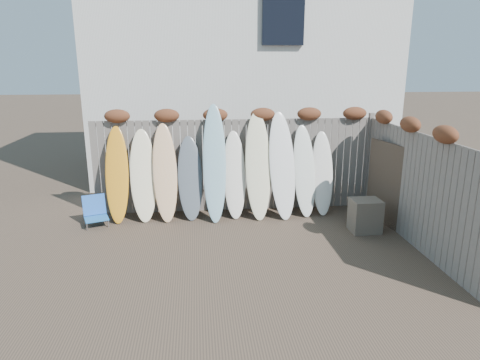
{
  "coord_description": "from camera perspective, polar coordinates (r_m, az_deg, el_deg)",
  "views": [
    {
      "loc": [
        -0.79,
        -6.58,
        3.15
      ],
      "look_at": [
        0.0,
        1.2,
        1.0
      ],
      "focal_mm": 32.0,
      "sensor_mm": 36.0,
      "label": 1
    }
  ],
  "objects": [
    {
      "name": "surfboard_3",
      "position": [
        8.88,
        -6.67,
        0.25
      ],
      "size": [
        0.54,
        0.64,
        1.7
      ],
      "primitive_type": "ellipsoid",
      "rotation": [
        -0.31,
        0.0,
        0.06
      ],
      "color": "#505961",
      "rests_on": "ground"
    },
    {
      "name": "surfboard_1",
      "position": [
        8.95,
        -12.78,
        0.59
      ],
      "size": [
        0.59,
        0.71,
        1.85
      ],
      "primitive_type": "ellipsoid",
      "rotation": [
        -0.31,
        0.0,
        0.1
      ],
      "color": "#FDF0C6",
      "rests_on": "ground"
    },
    {
      "name": "surfboard_9",
      "position": [
        9.3,
        10.92,
        0.9
      ],
      "size": [
        0.49,
        0.65,
        1.74
      ],
      "primitive_type": "ellipsoid",
      "rotation": [
        -0.31,
        0.0,
        -0.07
      ],
      "color": "white",
      "rests_on": "ground"
    },
    {
      "name": "surfboard_5",
      "position": [
        8.92,
        -0.74,
        0.71
      ],
      "size": [
        0.47,
        0.64,
        1.78
      ],
      "primitive_type": "ellipsoid",
      "rotation": [
        -0.31,
        0.0,
        0.01
      ],
      "color": "white",
      "rests_on": "ground"
    },
    {
      "name": "surfboard_0",
      "position": [
        9.01,
        -16.08,
        0.69
      ],
      "size": [
        0.48,
        0.7,
        1.92
      ],
      "primitive_type": "ellipsoid",
      "rotation": [
        -0.31,
        0.0,
        0.03
      ],
      "color": "orange",
      "rests_on": "ground"
    },
    {
      "name": "right_fence",
      "position": [
        8.06,
        22.42,
        -0.22
      ],
      "size": [
        0.28,
        4.4,
        2.24
      ],
      "color": "slate",
      "rests_on": "ground"
    },
    {
      "name": "surfboard_2",
      "position": [
        8.86,
        -9.97,
        0.97
      ],
      "size": [
        0.56,
        0.74,
        1.96
      ],
      "primitive_type": "ellipsoid",
      "rotation": [
        -0.31,
        0.0,
        0.1
      ],
      "color": "#F3A17B",
      "rests_on": "ground"
    },
    {
      "name": "wooden_crate",
      "position": [
        8.57,
        16.35,
        -4.58
      ],
      "size": [
        0.55,
        0.46,
        0.64
      ],
      "primitive_type": "cube",
      "rotation": [
        0.0,
        0.0,
        0.02
      ],
      "color": "brown",
      "rests_on": "ground"
    },
    {
      "name": "lattice_panel",
      "position": [
        8.99,
        18.75,
        -0.44
      ],
      "size": [
        0.25,
        1.09,
        1.65
      ],
      "primitive_type": "cube",
      "rotation": [
        0.0,
        0.0,
        0.19
      ],
      "color": "#4E3E2F",
      "rests_on": "ground"
    },
    {
      "name": "house",
      "position": [
        13.14,
        -0.18,
        15.59
      ],
      "size": [
        8.5,
        5.5,
        6.33
      ],
      "color": "silver",
      "rests_on": "ground"
    },
    {
      "name": "surfboard_8",
      "position": [
        9.13,
        8.57,
        1.22
      ],
      "size": [
        0.51,
        0.7,
        1.89
      ],
      "primitive_type": "ellipsoid",
      "rotation": [
        -0.31,
        0.0,
        0.07
      ],
      "color": "white",
      "rests_on": "ground"
    },
    {
      "name": "surfboard_4",
      "position": [
        8.74,
        -3.42,
        2.27
      ],
      "size": [
        0.49,
        0.84,
        2.35
      ],
      "primitive_type": "ellipsoid",
      "rotation": [
        -0.31,
        0.0,
        -0.03
      ],
      "color": "#8CBACB",
      "rests_on": "ground"
    },
    {
      "name": "surfboard_6",
      "position": [
        8.86,
        2.42,
        1.91
      ],
      "size": [
        0.53,
        0.77,
        2.18
      ],
      "primitive_type": "ellipsoid",
      "rotation": [
        -0.31,
        0.0,
        -0.0
      ],
      "color": "#F5F0C4",
      "rests_on": "ground"
    },
    {
      "name": "surfboard_7",
      "position": [
        8.92,
        5.64,
        1.93
      ],
      "size": [
        0.62,
        0.82,
        2.17
      ],
      "primitive_type": "ellipsoid",
      "rotation": [
        -0.31,
        0.0,
        0.1
      ],
      "color": "white",
      "rests_on": "ground"
    },
    {
      "name": "back_fence",
      "position": [
        9.23,
        -0.38,
        3.07
      ],
      "size": [
        6.05,
        0.28,
        2.24
      ],
      "color": "slate",
      "rests_on": "ground"
    },
    {
      "name": "ground",
      "position": [
        7.34,
        0.96,
        -10.05
      ],
      "size": [
        80.0,
        80.0,
        0.0
      ],
      "primitive_type": "plane",
      "color": "#493A2D"
    },
    {
      "name": "beach_chair",
      "position": [
        9.05,
        -18.74,
        -4.01
      ],
      "size": [
        0.57,
        0.59,
        0.59
      ],
      "color": "#256DBB",
      "rests_on": "ground"
    }
  ]
}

